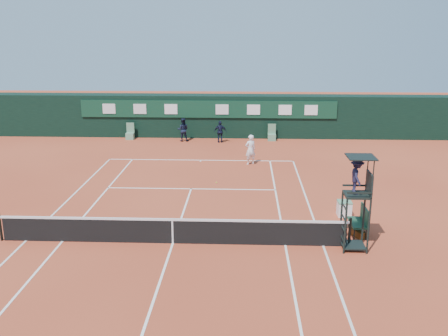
# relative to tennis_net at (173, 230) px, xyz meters

# --- Properties ---
(ground) EXTENTS (90.00, 90.00, 0.00)m
(ground) POSITION_rel_tennis_net_xyz_m (0.00, 0.00, -0.51)
(ground) COLOR #C24C2D
(ground) RESTS_ON ground
(court_lines) EXTENTS (11.05, 23.85, 0.01)m
(court_lines) POSITION_rel_tennis_net_xyz_m (0.00, 0.00, -0.50)
(court_lines) COLOR white
(court_lines) RESTS_ON ground
(tennis_net) EXTENTS (12.90, 0.10, 1.10)m
(tennis_net) POSITION_rel_tennis_net_xyz_m (0.00, 0.00, 0.00)
(tennis_net) COLOR black
(tennis_net) RESTS_ON ground
(back_wall) EXTENTS (40.00, 1.65, 3.00)m
(back_wall) POSITION_rel_tennis_net_xyz_m (0.00, 18.74, 1.00)
(back_wall) COLOR black
(back_wall) RESTS_ON ground
(linesman_chair_left) EXTENTS (0.55, 0.50, 1.15)m
(linesman_chair_left) POSITION_rel_tennis_net_xyz_m (-5.50, 17.48, -0.19)
(linesman_chair_left) COLOR #629673
(linesman_chair_left) RESTS_ON ground
(linesman_chair_right) EXTENTS (0.55, 0.50, 1.15)m
(linesman_chair_right) POSITION_rel_tennis_net_xyz_m (4.50, 17.48, -0.19)
(linesman_chair_right) COLOR #5C8C6A
(linesman_chair_right) RESTS_ON ground
(umpire_chair) EXTENTS (0.96, 0.95, 3.42)m
(umpire_chair) POSITION_rel_tennis_net_xyz_m (6.49, -0.20, 1.95)
(umpire_chair) COLOR black
(umpire_chair) RESTS_ON ground
(player_bench) EXTENTS (0.56, 1.20, 1.10)m
(player_bench) POSITION_rel_tennis_net_xyz_m (7.04, 1.16, 0.09)
(player_bench) COLOR #183C27
(player_bench) RESTS_ON ground
(tennis_bag) EXTENTS (0.58, 0.79, 0.27)m
(tennis_bag) POSITION_rel_tennis_net_xyz_m (6.91, 0.93, -0.37)
(tennis_bag) COLOR black
(tennis_bag) RESTS_ON ground
(cooler) EXTENTS (0.57, 0.57, 0.65)m
(cooler) POSITION_rel_tennis_net_xyz_m (6.80, 3.07, -0.18)
(cooler) COLOR white
(cooler) RESTS_ON ground
(tennis_ball) EXTENTS (0.07, 0.07, 0.07)m
(tennis_ball) POSITION_rel_tennis_net_xyz_m (1.19, 7.39, -0.47)
(tennis_ball) COLOR #C5E134
(tennis_ball) RESTS_ON ground
(player) EXTENTS (0.76, 0.67, 1.75)m
(player) POSITION_rel_tennis_net_xyz_m (2.94, 11.08, 0.37)
(player) COLOR white
(player) RESTS_ON ground
(ball_kid_left) EXTENTS (0.79, 0.62, 1.61)m
(ball_kid_left) POSITION_rel_tennis_net_xyz_m (-1.68, 17.02, 0.30)
(ball_kid_left) COLOR black
(ball_kid_left) RESTS_ON ground
(ball_kid_right) EXTENTS (0.88, 0.37, 1.50)m
(ball_kid_right) POSITION_rel_tennis_net_xyz_m (0.93, 16.69, 0.24)
(ball_kid_right) COLOR black
(ball_kid_right) RESTS_ON ground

